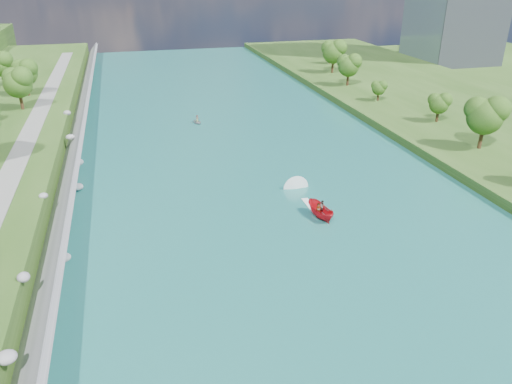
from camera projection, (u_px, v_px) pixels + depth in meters
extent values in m
plane|color=#2D5119|center=(303.00, 247.00, 54.72)|extent=(260.00, 260.00, 0.00)
cube|color=#185D58|center=(256.00, 178.00, 72.25)|extent=(55.00, 240.00, 0.10)
cube|color=slate|center=(66.00, 185.00, 65.47)|extent=(3.54, 236.00, 4.05)
ellipsoid|color=gray|center=(6.00, 357.00, 34.96)|extent=(1.46, 1.34, 0.92)
ellipsoid|color=gray|center=(23.00, 277.00, 43.09)|extent=(1.10, 1.14, 0.88)
ellipsoid|color=gray|center=(63.00, 258.00, 50.40)|extent=(1.60, 1.35, 0.90)
ellipsoid|color=gray|center=(43.00, 196.00, 58.32)|extent=(1.06, 1.05, 0.69)
ellipsoid|color=gray|center=(78.00, 187.00, 67.92)|extent=(1.47, 1.55, 0.92)
ellipsoid|color=gray|center=(78.00, 162.00, 74.32)|extent=(1.65, 1.66, 1.00)
ellipsoid|color=gray|center=(70.00, 137.00, 81.00)|extent=(1.43, 1.36, 0.88)
ellipsoid|color=gray|center=(67.00, 113.00, 90.40)|extent=(1.29, 1.36, 0.91)
ellipsoid|color=gray|center=(83.00, 114.00, 96.50)|extent=(1.68, 2.18, 1.09)
cube|color=gray|center=(9.00, 178.00, 63.18)|extent=(3.00, 200.00, 0.10)
ellipsoid|color=#204F15|center=(18.00, 85.00, 91.14)|extent=(5.52, 5.52, 9.19)
ellipsoid|color=#204F15|center=(25.00, 74.00, 100.95)|extent=(5.24, 5.24, 8.74)
ellipsoid|color=#204F15|center=(1.00, 66.00, 108.69)|extent=(5.31, 5.31, 8.86)
ellipsoid|color=#204F15|center=(485.00, 118.00, 77.34)|extent=(5.95, 5.95, 9.91)
ellipsoid|color=#204F15|center=(439.00, 105.00, 91.31)|extent=(3.86, 3.86, 6.43)
ellipsoid|color=#204F15|center=(379.00, 89.00, 105.59)|extent=(3.10, 3.10, 5.17)
ellipsoid|color=#204F15|center=(349.00, 67.00, 118.01)|extent=(5.30, 5.30, 8.83)
ellipsoid|color=#204F15|center=(333.00, 53.00, 131.71)|extent=(6.08, 6.08, 10.13)
ellipsoid|color=#204F15|center=(330.00, 53.00, 144.51)|extent=(3.67, 3.67, 6.12)
imported|color=red|center=(320.00, 211.00, 60.54)|extent=(2.62, 4.99, 1.83)
imported|color=#66605B|center=(318.00, 210.00, 59.97)|extent=(0.67, 0.47, 1.76)
imported|color=#66605B|center=(323.00, 207.00, 61.00)|extent=(0.81, 0.65, 1.61)
cube|color=white|center=(311.00, 206.00, 63.54)|extent=(0.90, 5.00, 0.06)
imported|color=gray|center=(197.00, 122.00, 96.53)|extent=(2.37, 2.94, 0.54)
imported|color=#66605B|center=(197.00, 119.00, 96.26)|extent=(0.66, 0.45, 1.30)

